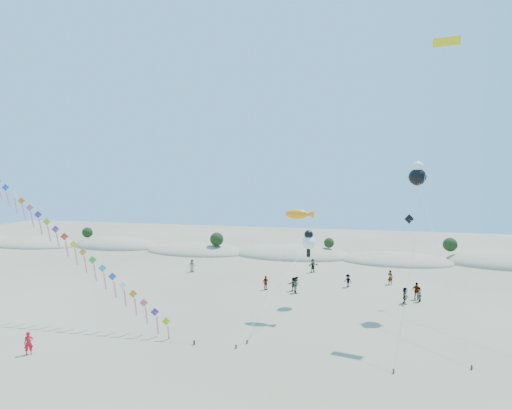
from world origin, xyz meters
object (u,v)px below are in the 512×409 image
(fish_kite, at_px, (300,214))
(parafoil_kite, at_px, (446,48))
(flyer_foreground, at_px, (29,343))
(kite_train, at_px, (43,220))

(fish_kite, bearing_deg, parafoil_kite, 3.43)
(parafoil_kite, height_order, flyer_foreground, parafoil_kite)
(kite_train, xyz_separation_m, fish_kite, (22.71, 5.89, 0.47))
(flyer_foreground, bearing_deg, parafoil_kite, -16.18)
(parafoil_kite, relative_size, flyer_foreground, 14.75)
(fish_kite, bearing_deg, flyer_foreground, -142.90)
(kite_train, bearing_deg, parafoil_kite, 10.74)
(fish_kite, xyz_separation_m, parafoil_kite, (12.21, 0.73, 14.38))
(kite_train, relative_size, parafoil_kite, 1.21)
(kite_train, distance_m, parafoil_kite, 38.53)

